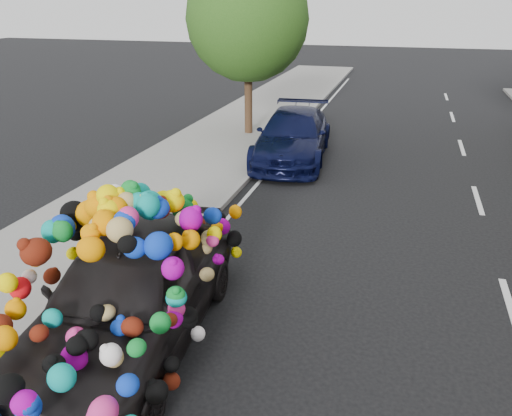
{
  "coord_description": "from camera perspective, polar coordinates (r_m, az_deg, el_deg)",
  "views": [
    {
      "loc": [
        1.59,
        -7.65,
        4.61
      ],
      "look_at": [
        -0.88,
        0.63,
        1.0
      ],
      "focal_mm": 35.0,
      "sensor_mm": 36.0,
      "label": 1
    }
  ],
  "objects": [
    {
      "name": "ground",
      "position": [
        9.07,
        4.21,
        -7.92
      ],
      "size": [
        100.0,
        100.0,
        0.0
      ],
      "primitive_type": "plane",
      "color": "black",
      "rests_on": "ground"
    },
    {
      "name": "lane_markings",
      "position": [
        9.15,
        27.16,
        -10.33
      ],
      "size": [
        6.0,
        50.0,
        0.01
      ],
      "primitive_type": null,
      "color": "silver",
      "rests_on": "ground"
    },
    {
      "name": "plush_art_car",
      "position": [
        7.13,
        -14.28,
        -6.68
      ],
      "size": [
        2.75,
        5.27,
        2.31
      ],
      "rotation": [
        0.0,
        0.0,
        0.09
      ],
      "color": "black",
      "rests_on": "ground"
    },
    {
      "name": "navy_sedan",
      "position": [
        15.56,
        4.25,
        8.22
      ],
      "size": [
        2.5,
        5.26,
        1.48
      ],
      "primitive_type": "imported",
      "rotation": [
        0.0,
        0.0,
        0.08
      ],
      "color": "black",
      "rests_on": "ground"
    },
    {
      "name": "sidewalk",
      "position": [
        10.67,
        -18.98,
        -3.88
      ],
      "size": [
        4.0,
        60.0,
        0.12
      ],
      "primitive_type": "cube",
      "color": "gray",
      "rests_on": "ground"
    },
    {
      "name": "tree_near_sidewalk",
      "position": [
        17.99,
        -0.93,
        20.8
      ],
      "size": [
        4.2,
        4.2,
        6.13
      ],
      "color": "#332114",
      "rests_on": "ground"
    },
    {
      "name": "kerb",
      "position": [
        9.73,
        -9.47,
        -5.5
      ],
      "size": [
        0.15,
        60.0,
        0.13
      ],
      "primitive_type": "cube",
      "color": "gray",
      "rests_on": "ground"
    }
  ]
}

